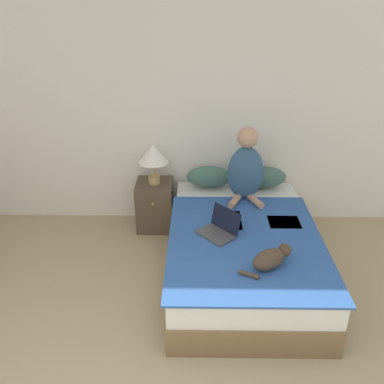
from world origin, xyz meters
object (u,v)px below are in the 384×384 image
(table_lamp, at_px, (153,155))
(bed, at_px, (242,251))
(cat_tabby, at_px, (271,258))
(nightstand, at_px, (155,205))
(pillow_near, at_px, (209,177))
(pillow_far, at_px, (263,177))
(person_sitting, at_px, (246,168))
(laptop_open, at_px, (219,229))

(table_lamp, bearing_deg, bed, -43.06)
(cat_tabby, bearing_deg, nightstand, 93.21)
(bed, bearing_deg, pillow_near, 108.48)
(pillow_far, distance_m, table_lamp, 1.26)
(pillow_near, bearing_deg, person_sitting, -38.11)
(cat_tabby, distance_m, table_lamp, 1.84)
(pillow_near, xyz_separation_m, pillow_far, (0.61, 0.00, 0.00))
(pillow_near, distance_m, person_sitting, 0.52)
(bed, bearing_deg, nightstand, 137.14)
(laptop_open, height_order, nightstand, laptop_open)
(bed, xyz_separation_m, nightstand, (-0.93, 0.86, 0.03))
(cat_tabby, bearing_deg, person_sitting, 60.79)
(laptop_open, bearing_deg, bed, 69.25)
(pillow_far, relative_size, nightstand, 0.89)
(pillow_near, relative_size, table_lamp, 1.13)
(pillow_far, xyz_separation_m, person_sitting, (-0.24, -0.29, 0.23))
(cat_tabby, xyz_separation_m, nightstand, (-1.09, 1.45, -0.31))
(cat_tabby, bearing_deg, pillow_far, 50.73)
(laptop_open, bearing_deg, table_lamp, 173.35)
(bed, bearing_deg, table_lamp, 136.94)
(nightstand, bearing_deg, cat_tabby, -53.15)
(person_sitting, distance_m, laptop_open, 0.83)
(bed, xyz_separation_m, cat_tabby, (0.16, -0.59, 0.35))
(person_sitting, bearing_deg, nightstand, 166.41)
(pillow_far, height_order, cat_tabby, pillow_far)
(bed, relative_size, pillow_far, 4.14)
(pillow_near, xyz_separation_m, laptop_open, (0.07, -1.01, -0.07))
(laptop_open, distance_m, table_lamp, 1.23)
(nightstand, bearing_deg, laptop_open, -54.09)
(pillow_near, distance_m, pillow_far, 0.61)
(pillow_far, distance_m, laptop_open, 1.14)
(bed, distance_m, nightstand, 1.27)
(pillow_near, relative_size, pillow_far, 1.00)
(person_sitting, bearing_deg, pillow_far, 50.02)
(person_sitting, xyz_separation_m, table_lamp, (-0.99, 0.24, 0.04))
(pillow_near, relative_size, person_sitting, 0.65)
(bed, bearing_deg, pillow_far, 71.54)
(cat_tabby, bearing_deg, laptop_open, 94.96)
(person_sitting, distance_m, nightstand, 1.17)
(pillow_far, xyz_separation_m, table_lamp, (-1.23, -0.05, 0.28))
(bed, bearing_deg, cat_tabby, -75.07)
(pillow_far, xyz_separation_m, nightstand, (-1.23, -0.05, -0.35))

